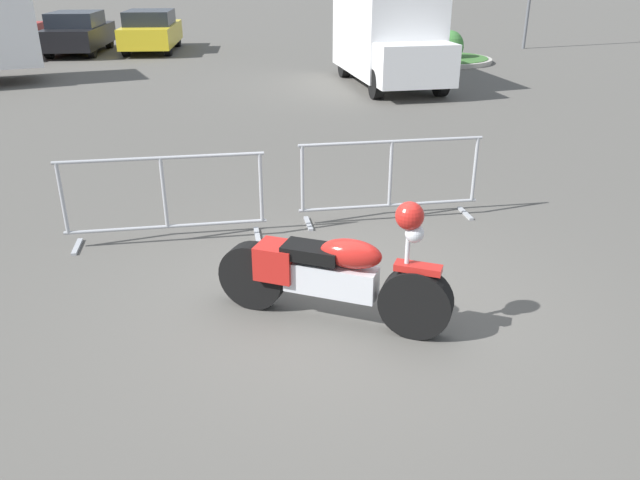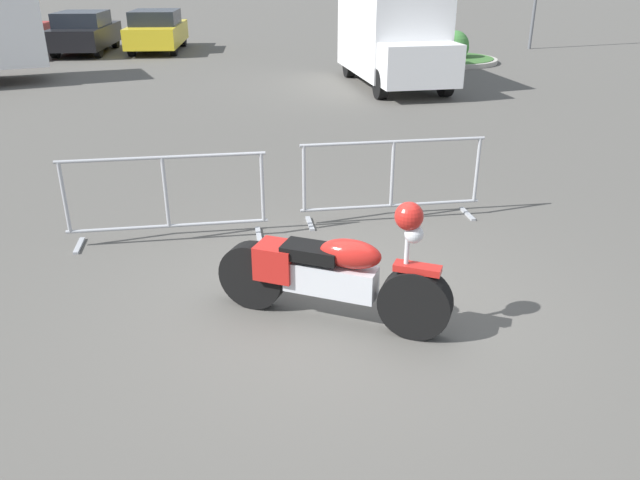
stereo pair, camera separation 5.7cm
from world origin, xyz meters
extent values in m
plane|color=#54514C|center=(0.00, 0.00, 0.00)|extent=(120.00, 120.00, 0.00)
cylinder|color=black|center=(0.49, -0.69, 0.33)|extent=(0.65, 0.52, 0.66)
cylinder|color=black|center=(-0.83, 0.21, 0.33)|extent=(0.65, 0.52, 0.66)
cube|color=silver|center=(-0.17, -0.24, 0.43)|extent=(0.85, 0.69, 0.29)
ellipsoid|color=#B21E19|center=(-0.02, -0.34, 0.72)|extent=(0.62, 0.54, 0.27)
cube|color=black|center=(-0.32, -0.14, 0.68)|extent=(0.60, 0.54, 0.12)
cube|color=#B21E19|center=(-0.61, 0.06, 0.53)|extent=(0.49, 0.48, 0.33)
cube|color=#B21E19|center=(0.49, -0.69, 0.68)|extent=(0.42, 0.35, 0.06)
cylinder|color=silver|center=(0.40, -0.63, 0.81)|extent=(0.06, 0.06, 0.46)
sphere|color=silver|center=(0.44, -0.66, 0.99)|extent=(0.16, 0.16, 0.16)
sphere|color=#B21E19|center=(0.40, -0.63, 1.15)|extent=(0.25, 0.25, 0.25)
cylinder|color=#9EA0A5|center=(-1.58, 1.98, 1.05)|extent=(2.37, 0.25, 0.04)
cylinder|color=#9EA0A5|center=(-1.58, 1.98, 0.20)|extent=(2.37, 0.25, 0.04)
cylinder|color=#9EA0A5|center=(-2.71, 2.09, 0.62)|extent=(0.05, 0.05, 0.85)
cylinder|color=#9EA0A5|center=(-1.58, 1.98, 0.62)|extent=(0.05, 0.05, 0.85)
cylinder|color=#9EA0A5|center=(-0.45, 1.88, 0.62)|extent=(0.05, 0.05, 0.85)
cube|color=#9EA0A5|center=(-2.64, 2.08, 0.01)|extent=(0.10, 0.44, 0.03)
cube|color=#9EA0A5|center=(-0.52, 1.89, 0.01)|extent=(0.10, 0.44, 0.03)
cylinder|color=#9EA0A5|center=(1.24, 1.98, 1.05)|extent=(2.37, 0.25, 0.04)
cylinder|color=#9EA0A5|center=(1.24, 1.98, 0.20)|extent=(2.37, 0.25, 0.04)
cylinder|color=#9EA0A5|center=(0.11, 2.09, 0.62)|extent=(0.05, 0.05, 0.85)
cylinder|color=#9EA0A5|center=(1.24, 1.98, 0.62)|extent=(0.05, 0.05, 0.85)
cylinder|color=#9EA0A5|center=(2.37, 1.88, 0.62)|extent=(0.05, 0.05, 0.85)
cube|color=#9EA0A5|center=(0.18, 2.08, 0.01)|extent=(0.10, 0.44, 0.03)
cube|color=#9EA0A5|center=(2.30, 1.89, 0.01)|extent=(0.10, 0.44, 0.03)
cube|color=silver|center=(-5.49, 14.50, 1.43)|extent=(2.18, 2.49, 1.90)
cube|color=white|center=(4.68, 11.60, 1.31)|extent=(2.21, 4.20, 2.00)
cube|color=white|center=(4.56, 9.11, 0.84)|extent=(1.94, 1.00, 1.00)
cylinder|color=black|center=(5.42, 9.46, 0.36)|extent=(0.28, 0.73, 0.72)
cylinder|color=black|center=(3.74, 9.55, 0.36)|extent=(0.28, 0.73, 0.72)
cylinder|color=black|center=(5.59, 12.76, 0.36)|extent=(0.28, 0.73, 0.72)
cylinder|color=black|center=(3.91, 12.85, 0.36)|extent=(0.28, 0.73, 0.72)
cube|color=#B21E19|center=(-6.66, 20.52, 0.63)|extent=(2.53, 4.70, 0.73)
cube|color=#1E232B|center=(-6.69, 20.37, 1.26)|extent=(2.03, 2.53, 0.52)
cylinder|color=black|center=(-7.17, 22.05, 0.33)|extent=(0.34, 0.69, 0.66)
cylinder|color=black|center=(-5.67, 21.80, 0.33)|extent=(0.34, 0.69, 0.66)
cylinder|color=black|center=(-6.15, 18.98, 0.33)|extent=(0.34, 0.69, 0.66)
cube|color=black|center=(-4.05, 20.44, 0.61)|extent=(2.46, 4.56, 0.70)
cube|color=#1E232B|center=(-4.07, 20.29, 1.22)|extent=(1.97, 2.45, 0.50)
cylinder|color=black|center=(-4.55, 21.92, 0.32)|extent=(0.33, 0.67, 0.64)
cylinder|color=black|center=(-3.09, 21.68, 0.32)|extent=(0.33, 0.67, 0.64)
cylinder|color=black|center=(-5.01, 19.19, 0.32)|extent=(0.33, 0.67, 0.64)
cylinder|color=black|center=(-3.55, 18.95, 0.32)|extent=(0.33, 0.67, 0.64)
cube|color=yellow|center=(-1.44, 20.32, 0.62)|extent=(2.48, 4.60, 0.71)
cube|color=#1E232B|center=(-1.46, 20.17, 1.23)|extent=(1.98, 2.48, 0.51)
cylinder|color=black|center=(-1.94, 21.82, 0.33)|extent=(0.33, 0.68, 0.65)
cylinder|color=black|center=(-0.47, 21.58, 0.33)|extent=(0.33, 0.68, 0.65)
cylinder|color=black|center=(-2.41, 19.07, 0.33)|extent=(0.33, 0.68, 0.65)
cylinder|color=black|center=(-0.94, 18.82, 0.33)|extent=(0.33, 0.68, 0.65)
cylinder|color=#262838|center=(6.66, 17.42, 0.42)|extent=(0.31, 0.31, 0.85)
cylinder|color=#2D4C8C|center=(6.66, 17.42, 1.16)|extent=(0.43, 0.43, 0.62)
sphere|color=tan|center=(6.66, 17.42, 1.58)|extent=(0.22, 0.22, 0.22)
cylinder|color=#ADA89E|center=(8.02, 14.92, 0.07)|extent=(3.29, 3.29, 0.14)
cylinder|color=#38662D|center=(8.02, 14.92, 0.15)|extent=(3.03, 3.03, 0.02)
sphere|color=#3D7A38|center=(8.29, 14.87, 0.49)|extent=(0.81, 0.81, 0.81)
sphere|color=#3D7A38|center=(8.19, 14.86, 0.55)|extent=(0.97, 0.97, 0.97)
camera|label=1|loc=(-1.56, -5.14, 3.09)|focal=35.00mm
camera|label=2|loc=(-1.51, -5.15, 3.09)|focal=35.00mm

